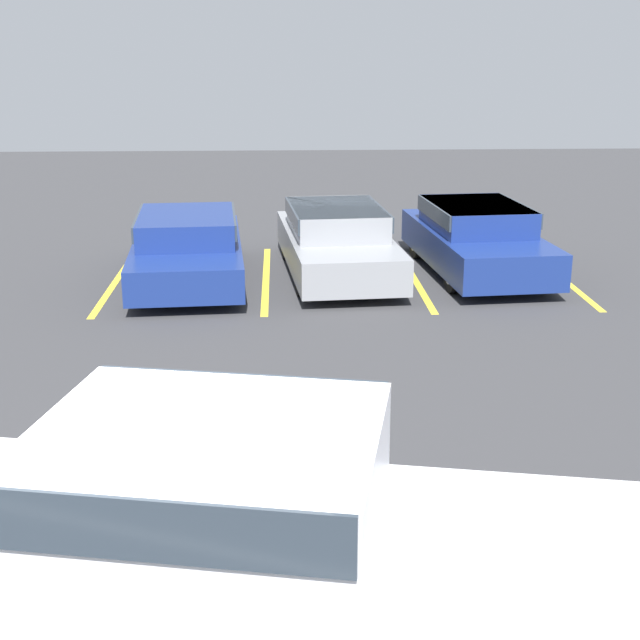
% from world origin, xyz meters
% --- Properties ---
extents(stall_stripe_a, '(0.12, 4.70, 0.01)m').
position_xyz_m(stall_stripe_a, '(-1.98, 10.21, 0.00)').
color(stall_stripe_a, yellow).
rests_on(stall_stripe_a, ground_plane).
extents(stall_stripe_b, '(0.12, 4.70, 0.01)m').
position_xyz_m(stall_stripe_b, '(0.67, 10.21, 0.00)').
color(stall_stripe_b, yellow).
rests_on(stall_stripe_b, ground_plane).
extents(stall_stripe_c, '(0.12, 4.70, 0.01)m').
position_xyz_m(stall_stripe_c, '(3.31, 10.21, 0.00)').
color(stall_stripe_c, yellow).
rests_on(stall_stripe_c, ground_plane).
extents(stall_stripe_d, '(0.12, 4.70, 0.01)m').
position_xyz_m(stall_stripe_d, '(5.95, 10.21, 0.00)').
color(stall_stripe_d, yellow).
rests_on(stall_stripe_d, ground_plane).
extents(pickup_truck, '(6.14, 3.10, 1.80)m').
position_xyz_m(pickup_truck, '(0.76, -0.30, 0.90)').
color(pickup_truck, silver).
rests_on(pickup_truck, ground_plane).
extents(parked_sedan_a, '(2.16, 4.61, 1.18)m').
position_xyz_m(parked_sedan_a, '(-0.70, 10.13, 0.63)').
color(parked_sedan_a, navy).
rests_on(parked_sedan_a, ground_plane).
extents(parked_sedan_b, '(2.14, 4.70, 1.22)m').
position_xyz_m(parked_sedan_b, '(1.94, 10.48, 0.65)').
color(parked_sedan_b, gray).
rests_on(parked_sedan_b, ground_plane).
extents(parked_sedan_c, '(2.15, 4.52, 1.25)m').
position_xyz_m(parked_sedan_c, '(4.48, 10.48, 0.67)').
color(parked_sedan_c, navy).
rests_on(parked_sedan_c, ground_plane).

